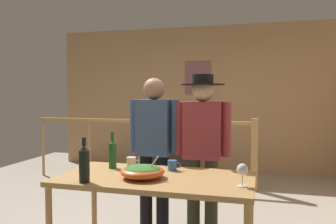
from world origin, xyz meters
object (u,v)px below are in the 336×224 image
Objects in this scene: framed_picture at (198,78)px; stair_railing at (175,141)px; flat_screen_tv at (171,133)px; mug_blue at (173,165)px; wine_bottle_green at (112,153)px; person_standing_right at (203,141)px; tv_console at (171,160)px; serving_table at (155,185)px; person_standing_left at (154,143)px; mug_white at (132,163)px; wine_bottle_dark at (84,164)px; wine_glass at (242,171)px; salad_bowl at (142,171)px.

stair_railing is at bearing -97.07° from framed_picture.
flat_screen_tv reaches higher than mug_blue.
person_standing_right is (0.71, 0.58, 0.06)m from wine_bottle_green.
tv_console is 3.63m from serving_table.
flat_screen_tv is at bearing 102.88° from serving_table.
tv_console is 7.87× the size of mug_blue.
framed_picture is at bearing -87.92° from person_standing_left.
framed_picture is at bearing 96.82° from mug_blue.
wine_bottle_green is at bearing -84.20° from tv_console.
flat_screen_tv is 2.92m from person_standing_right.
flat_screen_tv reaches higher than mug_white.
wine_bottle_green is at bearing 90.66° from wine_bottle_dark.
stair_railing is at bearing 90.89° from wine_bottle_green.
person_standing_left is at bearing -78.70° from flat_screen_tv.
serving_table is at bearing -22.29° from wine_bottle_green.
stair_railing reaches higher than mug_white.
stair_railing is 1.87m from person_standing_left.
person_standing_right reaches higher than wine_glass.
salad_bowl is 0.38m from mug_white.
wine_glass is at bearing -67.68° from flat_screen_tv.
stair_railing is 2.00m from person_standing_right.
salad_bowl reaches higher than serving_table.
wine_glass is 1.29m from person_standing_left.
salad_bowl is at bearing -81.20° from stair_railing.
person_standing_left is (0.20, 1.09, 0.01)m from wine_bottle_dark.
wine_bottle_dark is (-0.37, -0.24, 0.09)m from salad_bowl.
mug_blue is (0.88, -3.24, 0.10)m from flat_screen_tv.
flat_screen_tv reaches higher than serving_table.
serving_table is 13.54× the size of mug_blue.
wine_bottle_dark is 0.51m from wine_bottle_green.
person_standing_right is (1.05, -2.75, 0.76)m from tv_console.
mug_blue is (0.88, -3.28, 0.61)m from tv_console.
person_standing_left reaches higher than flat_screen_tv.
salad_bowl is 0.36m from mug_blue.
wine_bottle_dark is at bearing -144.45° from serving_table.
tv_console is at bearing 90.00° from flat_screen_tv.
salad_bowl is (-0.08, -0.09, 0.13)m from serving_table.
wine_bottle_green reaches higher than mug_blue.
wine_bottle_green is 0.20× the size of person_standing_right.
tv_console is (-0.45, -0.29, -1.53)m from framed_picture.
wine_bottle_dark is at bearing -105.89° from mug_white.
wine_glass is at bearing -3.09° from salad_bowl.
stair_railing is (-0.15, -1.20, -1.04)m from framed_picture.
wine_bottle_dark is at bearing -89.34° from wine_bottle_green.
flat_screen_tv is 2.10× the size of wine_bottle_green.
wine_bottle_green is 0.55m from mug_blue.
person_standing_right is at bearing -69.12° from tv_console.
wine_glass reaches higher than tv_console.
person_standing_right is (1.05, -2.71, 0.25)m from flat_screen_tv.
framed_picture is at bearing 88.53° from wine_bottle_dark.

